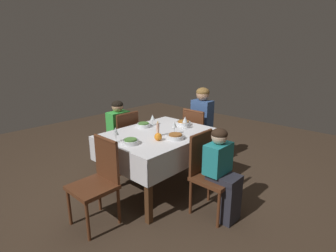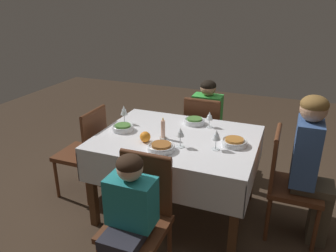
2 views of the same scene
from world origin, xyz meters
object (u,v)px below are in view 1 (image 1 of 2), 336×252
(wine_glass_east, at_px, (116,132))
(bowl_north, at_px, (175,136))
(chair_west, at_px, (197,135))
(wine_glass_south, at_px, (153,118))
(orange_fruit, at_px, (158,137))
(wine_glass_west, at_px, (185,120))
(wine_glass_north, at_px, (174,125))
(chair_north, at_px, (209,170))
(person_child_green, at_px, (116,131))
(chair_south, at_px, (123,139))
(person_adult_denim, at_px, (204,121))
(person_child_teal, at_px, (223,171))
(dining_table, at_px, (159,140))
(bowl_south, at_px, (144,125))
(bowl_west, at_px, (184,123))
(bowl_east, at_px, (131,141))
(chair_east, at_px, (98,178))
(candle_centerpiece, at_px, (158,130))

(wine_glass_east, bearing_deg, bowl_north, 143.03)
(chair_west, relative_size, wine_glass_south, 6.22)
(orange_fruit, bearing_deg, chair_west, -166.42)
(wine_glass_west, height_order, wine_glass_north, wine_glass_west)
(chair_north, bearing_deg, wine_glass_west, 60.68)
(chair_north, xyz_separation_m, person_child_green, (-0.02, -1.65, 0.08))
(chair_south, height_order, wine_glass_north, wine_glass_north)
(person_adult_denim, bearing_deg, wine_glass_south, 74.96)
(person_child_green, height_order, bowl_north, person_child_green)
(person_child_teal, height_order, wine_glass_west, person_child_teal)
(dining_table, relative_size, orange_fruit, 15.12)
(person_adult_denim, xyz_separation_m, wine_glass_east, (1.59, -0.03, 0.19))
(person_adult_denim, height_order, wine_glass_east, person_adult_denim)
(chair_south, xyz_separation_m, bowl_south, (-0.02, 0.42, 0.28))
(wine_glass_south, xyz_separation_m, orange_fruit, (0.39, 0.49, -0.06))
(bowl_west, distance_m, bowl_east, 0.95)
(chair_south, xyz_separation_m, chair_east, (0.92, 0.78, 0.00))
(chair_south, bearing_deg, chair_north, 89.06)
(chair_east, distance_m, bowl_north, 0.95)
(candle_centerpiece, bearing_deg, bowl_west, -172.14)
(wine_glass_north, xyz_separation_m, candle_centerpiece, (0.18, -0.10, -0.04))
(person_adult_denim, bearing_deg, chair_west, 90.00)
(wine_glass_west, bearing_deg, person_adult_denim, -164.20)
(chair_south, relative_size, wine_glass_north, 5.62)
(chair_east, height_order, bowl_north, chair_east)
(chair_north, distance_m, bowl_east, 0.89)
(person_child_green, bearing_deg, person_adult_denim, 140.59)
(dining_table, xyz_separation_m, bowl_west, (-0.47, 0.00, 0.12))
(chair_west, relative_size, orange_fruit, 10.23)
(dining_table, xyz_separation_m, person_child_green, (-0.03, -0.90, -0.08))
(person_child_teal, distance_m, orange_fruit, 0.78)
(chair_south, distance_m, candle_centerpiece, 0.90)
(person_child_teal, bearing_deg, wine_glass_south, 81.25)
(wine_glass_south, relative_size, wine_glass_east, 0.83)
(wine_glass_north, bearing_deg, chair_south, -86.41)
(chair_east, distance_m, bowl_south, 1.05)
(dining_table, xyz_separation_m, orange_fruit, (0.20, 0.19, 0.14))
(bowl_south, relative_size, wine_glass_east, 1.10)
(chair_east, xyz_separation_m, person_child_green, (-0.92, -0.94, 0.08))
(dining_table, bearing_deg, chair_east, 2.61)
(chair_west, xyz_separation_m, chair_south, (0.87, -0.67, 0.00))
(chair_west, xyz_separation_m, wine_glass_south, (0.70, -0.23, 0.35))
(person_child_green, bearing_deg, bowl_south, 91.86)
(chair_east, xyz_separation_m, wine_glass_west, (-1.25, 0.08, 0.37))
(person_child_teal, bearing_deg, wine_glass_west, 66.07)
(dining_table, relative_size, chair_east, 1.48)
(wine_glass_west, height_order, bowl_north, wine_glass_west)
(chair_north, xyz_separation_m, wine_glass_south, (-0.19, -1.04, 0.35))
(chair_north, xyz_separation_m, bowl_west, (-0.47, -0.74, 0.28))
(wine_glass_east, xyz_separation_m, candle_centerpiece, (-0.46, 0.19, -0.05))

